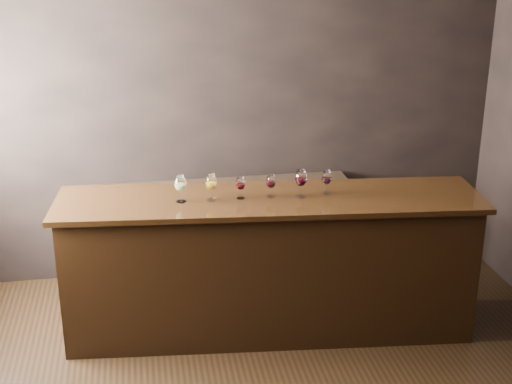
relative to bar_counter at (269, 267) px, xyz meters
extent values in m
cube|color=black|center=(-0.20, 1.20, 0.85)|extent=(5.00, 0.02, 2.80)
cube|color=black|center=(0.00, 0.00, 0.00)|extent=(3.17, 0.97, 1.09)
cube|color=black|center=(0.00, 0.00, 0.57)|extent=(3.28, 1.05, 0.04)
cube|color=black|center=(-0.35, 0.98, -0.09)|extent=(2.52, 0.40, 0.91)
cylinder|color=white|center=(-0.67, 0.02, 0.59)|extent=(0.07, 0.07, 0.00)
cylinder|color=white|center=(-0.67, 0.02, 0.63)|extent=(0.01, 0.01, 0.08)
ellipsoid|color=white|center=(-0.67, 0.02, 0.73)|extent=(0.09, 0.09, 0.12)
cylinder|color=white|center=(-0.67, 0.02, 0.79)|extent=(0.06, 0.06, 0.01)
ellipsoid|color=tan|center=(-0.67, 0.02, 0.71)|extent=(0.07, 0.07, 0.06)
cylinder|color=white|center=(-0.44, 0.02, 0.59)|extent=(0.07, 0.07, 0.00)
cylinder|color=white|center=(-0.44, 0.02, 0.63)|extent=(0.01, 0.01, 0.08)
ellipsoid|color=white|center=(-0.44, 0.02, 0.73)|extent=(0.09, 0.09, 0.12)
cylinder|color=white|center=(-0.44, 0.02, 0.78)|extent=(0.06, 0.06, 0.01)
ellipsoid|color=gold|center=(-0.44, 0.02, 0.71)|extent=(0.07, 0.07, 0.06)
cylinder|color=white|center=(-0.22, 0.02, 0.59)|extent=(0.06, 0.06, 0.00)
cylinder|color=white|center=(-0.22, 0.02, 0.62)|extent=(0.01, 0.01, 0.06)
ellipsoid|color=white|center=(-0.22, 0.02, 0.71)|extent=(0.07, 0.07, 0.10)
cylinder|color=white|center=(-0.22, 0.02, 0.75)|extent=(0.05, 0.05, 0.01)
ellipsoid|color=black|center=(-0.22, 0.02, 0.69)|extent=(0.06, 0.06, 0.05)
cylinder|color=white|center=(0.01, 0.01, 0.59)|extent=(0.06, 0.06, 0.00)
cylinder|color=white|center=(0.01, 0.01, 0.63)|extent=(0.01, 0.01, 0.07)
ellipsoid|color=white|center=(0.01, 0.01, 0.71)|extent=(0.07, 0.07, 0.11)
cylinder|color=white|center=(0.01, 0.01, 0.76)|extent=(0.06, 0.06, 0.01)
ellipsoid|color=black|center=(0.01, 0.01, 0.69)|extent=(0.06, 0.06, 0.05)
cylinder|color=white|center=(0.23, -0.02, 0.59)|extent=(0.08, 0.08, 0.00)
cylinder|color=white|center=(0.23, -0.02, 0.63)|extent=(0.01, 0.01, 0.08)
ellipsoid|color=white|center=(0.23, -0.02, 0.74)|extent=(0.09, 0.09, 0.13)
cylinder|color=white|center=(0.23, -0.02, 0.79)|extent=(0.07, 0.07, 0.01)
ellipsoid|color=black|center=(0.23, -0.02, 0.72)|extent=(0.07, 0.07, 0.06)
cylinder|color=white|center=(0.44, 0.01, 0.59)|extent=(0.06, 0.06, 0.00)
cylinder|color=white|center=(0.44, 0.01, 0.63)|extent=(0.01, 0.01, 0.07)
ellipsoid|color=white|center=(0.44, 0.01, 0.71)|extent=(0.08, 0.08, 0.11)
cylinder|color=white|center=(0.44, 0.01, 0.76)|extent=(0.06, 0.06, 0.01)
ellipsoid|color=black|center=(0.44, 0.01, 0.70)|extent=(0.06, 0.06, 0.05)
camera|label=1|loc=(-0.95, -4.94, 2.49)|focal=50.00mm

